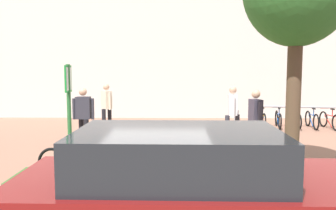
{
  "coord_description": "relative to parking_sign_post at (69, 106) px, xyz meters",
  "views": [
    {
      "loc": [
        0.38,
        -8.36,
        2.27
      ],
      "look_at": [
        0.23,
        2.14,
        1.16
      ],
      "focal_mm": 37.73,
      "sensor_mm": 36.0,
      "label": 1
    }
  ],
  "objects": [
    {
      "name": "person_suited_navy",
      "position": [
        -0.49,
        2.98,
        -0.55
      ],
      "size": [
        0.61,
        0.3,
        1.72
      ],
      "color": "black",
      "rests_on": "ground"
    },
    {
      "name": "person_shirt_blue",
      "position": [
        3.82,
        3.85,
        -0.55
      ],
      "size": [
        0.47,
        0.61,
        1.72
      ],
      "color": "#2D2D38",
      "rests_on": "ground"
    },
    {
      "name": "parking_sign_post",
      "position": [
        0.0,
        0.0,
        0.0
      ],
      "size": [
        0.08,
        0.36,
        2.34
      ],
      "color": "#2D7238",
      "rests_on": "ground"
    },
    {
      "name": "ground_plane",
      "position": [
        1.64,
        1.6,
        -1.53
      ],
      "size": [
        60.0,
        60.0,
        0.0
      ],
      "primitive_type": "plane",
      "color": "#936651"
    },
    {
      "name": "person_suited_dark",
      "position": [
        4.13,
        2.21,
        -0.55
      ],
      "size": [
        0.36,
        0.6,
        1.72
      ],
      "color": "#2D2D38",
      "rests_on": "ground"
    },
    {
      "name": "bollard_steel",
      "position": [
        4.08,
        4.67,
        -1.08
      ],
      "size": [
        0.16,
        0.16,
        0.9
      ],
      "primitive_type": "cylinder",
      "color": "#ADADB2",
      "rests_on": "ground"
    },
    {
      "name": "car_maroon_wagon",
      "position": [
        2.23,
        -2.66,
        -0.78
      ],
      "size": [
        4.33,
        2.08,
        1.54
      ],
      "color": "maroon",
      "rests_on": "ground"
    },
    {
      "name": "bike_at_sign",
      "position": [
        0.06,
        0.12,
        -1.19
      ],
      "size": [
        1.66,
        0.49,
        0.86
      ],
      "color": "black",
      "rests_on": "ground"
    },
    {
      "name": "person_shirt_white",
      "position": [
        -0.31,
        5.47,
        -0.55
      ],
      "size": [
        0.43,
        0.51,
        1.72
      ],
      "color": "black",
      "rests_on": "ground"
    },
    {
      "name": "planter_strip",
      "position": [
        2.38,
        -0.0,
        -1.45
      ],
      "size": [
        7.0,
        1.1,
        0.16
      ],
      "primitive_type": "cube",
      "color": "#336028",
      "rests_on": "ground"
    },
    {
      "name": "bike_rack_cluster",
      "position": [
        6.94,
        6.49,
        -1.19
      ],
      "size": [
        3.73,
        1.88,
        0.83
      ],
      "color": "#99999E",
      "rests_on": "ground"
    },
    {
      "name": "building_facade",
      "position": [
        1.64,
        9.74,
        3.47
      ],
      "size": [
        28.0,
        1.2,
        10.0
      ],
      "primitive_type": "cube",
      "color": "silver",
      "rests_on": "ground"
    }
  ]
}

